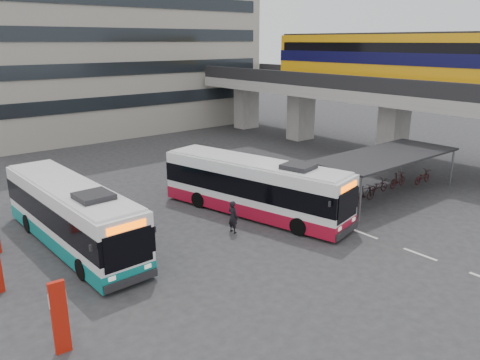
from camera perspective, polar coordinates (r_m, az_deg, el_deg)
ground at (r=22.01m, az=10.97°, el=-8.08°), size 120.00×120.00×0.00m
viaduct at (r=40.18m, az=15.38°, el=11.98°), size 8.00×32.00×9.68m
bike_shelter at (r=29.70m, az=17.21°, el=1.11°), size 10.00×4.00×2.54m
office_block at (r=53.22m, az=-16.42°, el=19.68°), size 30.00×15.00×25.00m
road_markings at (r=22.43m, az=21.09°, el=-8.45°), size 0.15×7.60×0.01m
bus_main at (r=25.19m, az=1.72°, el=-0.91°), size 4.76×11.16×3.23m
bus_teal at (r=22.65m, az=-19.84°, el=-4.04°), size 2.64×10.81×3.17m
pedestrian at (r=22.94m, az=-0.86°, el=-4.51°), size 0.41×0.61×1.63m
sign_totem_south at (r=15.43m, az=-21.13°, el=-15.24°), size 0.52×0.19×2.38m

